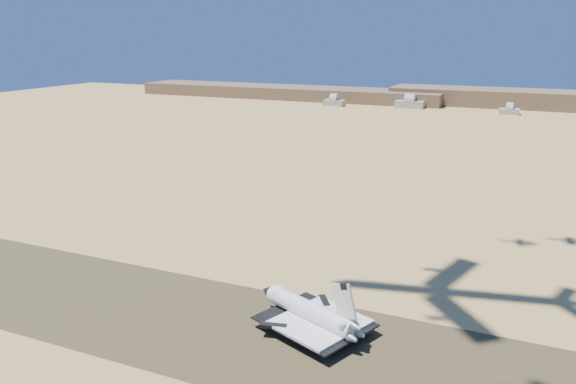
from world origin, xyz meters
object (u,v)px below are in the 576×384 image
at_px(crew_c, 320,346).
at_px(crew_a, 332,345).
at_px(crew_b, 327,349).
at_px(shuttle, 309,313).

bearing_deg(crew_c, crew_a, -112.14).
distance_m(crew_a, crew_b, 2.37).
relative_size(crew_b, crew_c, 1.07).
xyz_separation_m(shuttle, crew_b, (8.25, -9.01, -3.85)).
relative_size(shuttle, crew_a, 20.40).
xyz_separation_m(crew_b, crew_c, (-2.07, 0.79, -0.05)).
bearing_deg(shuttle, crew_c, -30.99).
xyz_separation_m(shuttle, crew_c, (6.18, -8.22, -3.90)).
height_order(shuttle, crew_c, shuttle).
distance_m(shuttle, crew_a, 11.70).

